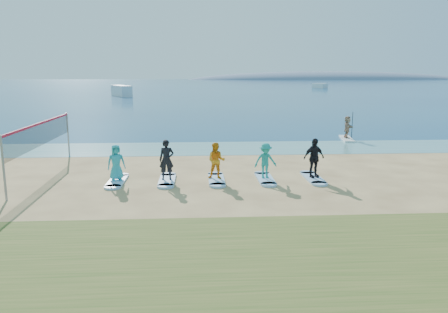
{
  "coord_description": "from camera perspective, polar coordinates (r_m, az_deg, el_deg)",
  "views": [
    {
      "loc": [
        -2.12,
        -16.84,
        4.74
      ],
      "look_at": [
        -0.95,
        2.0,
        1.1
      ],
      "focal_mm": 35.0,
      "sensor_mm": 36.0,
      "label": 1
    }
  ],
  "objects": [
    {
      "name": "paddleboarder",
      "position": [
        32.54,
        15.8,
        3.73
      ],
      "size": [
        0.53,
        1.47,
        1.57
      ],
      "primitive_type": "imported",
      "rotation": [
        0.0,
        0.0,
        1.53
      ],
      "color": "tan",
      "rests_on": "paddleboard"
    },
    {
      "name": "surfboard_4",
      "position": [
        20.18,
        11.56,
        -2.77
      ],
      "size": [
        0.7,
        2.2,
        0.09
      ],
      "primitive_type": "cube",
      "color": "#97C1EA",
      "rests_on": "ground"
    },
    {
      "name": "boat_offshore_a",
      "position": [
        92.38,
        -13.23,
        7.68
      ],
      "size": [
        5.59,
        9.05,
        2.19
      ],
      "primitive_type": "cube",
      "rotation": [
        0.0,
        0.0,
        0.42
      ],
      "color": "silver",
      "rests_on": "ground"
    },
    {
      "name": "surfboard_2",
      "position": [
        19.5,
        -1.0,
        -3.02
      ],
      "size": [
        0.7,
        2.2,
        0.09
      ],
      "primitive_type": "cube",
      "color": "#97C1EA",
      "rests_on": "ground"
    },
    {
      "name": "volleyball_net",
      "position": [
        22.17,
        -22.72,
        2.72
      ],
      "size": [
        0.29,
        9.09,
        2.5
      ],
      "rotation": [
        0.0,
        0.0,
        0.02
      ],
      "color": "gray",
      "rests_on": "ground"
    },
    {
      "name": "paddleboard",
      "position": [
        32.65,
        15.73,
        2.26
      ],
      "size": [
        1.22,
        3.08,
        0.12
      ],
      "primitive_type": "cube",
      "rotation": [
        0.0,
        0.0,
        -0.18
      ],
      "color": "silver",
      "rests_on": "ground"
    },
    {
      "name": "shallow_water",
      "position": [
        27.83,
        0.85,
        1.12
      ],
      "size": [
        600.0,
        600.0,
        0.0
      ],
      "primitive_type": "plane",
      "color": "teal",
      "rests_on": "ground"
    },
    {
      "name": "student_4",
      "position": [
        19.98,
        11.66,
        -0.17
      ],
      "size": [
        1.12,
        0.74,
        1.77
      ],
      "primitive_type": "imported",
      "rotation": [
        0.0,
        0.0,
        0.32
      ],
      "color": "black",
      "rests_on": "surfboard_4"
    },
    {
      "name": "student_2",
      "position": [
        19.32,
        -1.0,
        -0.56
      ],
      "size": [
        0.88,
        0.74,
        1.62
      ],
      "primitive_type": "imported",
      "rotation": [
        0.0,
        0.0,
        -0.18
      ],
      "color": "orange",
      "rests_on": "surfboard_2"
    },
    {
      "name": "ocean",
      "position": [
        176.92,
        -2.93,
        9.35
      ],
      "size": [
        600.0,
        600.0,
        0.0
      ],
      "primitive_type": "plane",
      "color": "navy",
      "rests_on": "ground"
    },
    {
      "name": "student_0",
      "position": [
        19.63,
        -13.9,
        -0.76
      ],
      "size": [
        0.89,
        0.73,
        1.58
      ],
      "primitive_type": "imported",
      "rotation": [
        0.0,
        0.0,
        0.34
      ],
      "color": "teal",
      "rests_on": "surfboard_0"
    },
    {
      "name": "ground",
      "position": [
        17.62,
        3.49,
        -4.71
      ],
      "size": [
        600.0,
        600.0,
        0.0
      ],
      "primitive_type": "plane",
      "color": "tan",
      "rests_on": "ground"
    },
    {
      "name": "surfboard_3",
      "position": [
        19.72,
        5.39,
        -2.91
      ],
      "size": [
        0.7,
        2.2,
        0.09
      ],
      "primitive_type": "cube",
      "color": "#97C1EA",
      "rests_on": "ground"
    },
    {
      "name": "island_ridge",
      "position": [
        331.43,
        13.67,
        9.78
      ],
      "size": [
        220.0,
        56.0,
        18.0
      ],
      "primitive_type": "ellipsoid",
      "color": "slate",
      "rests_on": "ground"
    },
    {
      "name": "boat_offshore_b",
      "position": [
        140.93,
        12.39,
        8.73
      ],
      "size": [
        3.87,
        5.91,
        1.47
      ],
      "primitive_type": "cube",
      "rotation": [
        0.0,
        0.0,
        0.38
      ],
      "color": "silver",
      "rests_on": "ground"
    },
    {
      "name": "student_3",
      "position": [
        19.54,
        5.43,
        -0.54
      ],
      "size": [
        1.09,
        0.73,
        1.57
      ],
      "primitive_type": "imported",
      "rotation": [
        0.0,
        0.0,
        0.15
      ],
      "color": "teal",
      "rests_on": "surfboard_3"
    },
    {
      "name": "surfboard_1",
      "position": [
        19.53,
        -7.44,
        -3.09
      ],
      "size": [
        0.7,
        2.2,
        0.09
      ],
      "primitive_type": "cube",
      "color": "#97C1EA",
      "rests_on": "ground"
    },
    {
      "name": "student_1",
      "position": [
        19.33,
        -7.51,
        -0.41
      ],
      "size": [
        0.66,
        0.44,
        1.77
      ],
      "primitive_type": "imported",
      "rotation": [
        0.0,
        0.0,
        0.02
      ],
      "color": "black",
      "rests_on": "surfboard_1"
    },
    {
      "name": "surfboard_0",
      "position": [
        19.81,
        -13.79,
        -3.12
      ],
      "size": [
        0.7,
        2.2,
        0.09
      ],
      "primitive_type": "cube",
      "color": "#97C1EA",
      "rests_on": "ground"
    }
  ]
}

